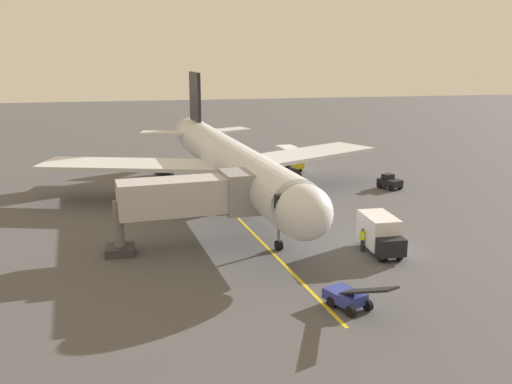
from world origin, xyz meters
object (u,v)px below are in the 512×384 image
ground_crew_marshaller (362,240)px  box_truck_rear_apron (381,234)px  airplane (229,161)px  belt_loader_portside (349,296)px  jet_bridge (197,197)px  tug_near_nose (390,182)px  box_truck_starboard_side (290,158)px

ground_crew_marshaller → box_truck_rear_apron: size_ratio=0.37×
airplane → belt_loader_portside: size_ratio=8.64×
jet_bridge → belt_loader_portside: bearing=120.7°
tug_near_nose → box_truck_starboard_side: box_truck_starboard_side is taller
ground_crew_marshaller → belt_loader_portside: bearing=64.3°
tug_near_nose → box_truck_rear_apron: (8.63, 17.94, 0.68)m
ground_crew_marshaller → tug_near_nose: size_ratio=0.63×
ground_crew_marshaller → tug_near_nose: bearing=-119.2°
box_truck_starboard_side → box_truck_rear_apron: bearing=88.1°
airplane → jet_bridge: 12.50m
box_truck_rear_apron → ground_crew_marshaller: bearing=-20.1°
airplane → box_truck_starboard_side: 17.13m
airplane → box_truck_rear_apron: 17.92m
ground_crew_marshaller → box_truck_rear_apron: (-1.17, 0.43, 0.50)m
airplane → box_truck_starboard_side: (-9.40, -14.07, -2.62)m
airplane → ground_crew_marshaller: 17.10m
airplane → ground_crew_marshaller: bearing=115.6°
box_truck_starboard_side → ground_crew_marshaller: bearing=85.8°
airplane → belt_loader_portside: airplane is taller
box_truck_starboard_side → box_truck_rear_apron: 29.68m
box_truck_starboard_side → jet_bridge: bearing=62.4°
tug_near_nose → box_truck_rear_apron: size_ratio=0.59×
airplane → box_truck_starboard_side: size_ratio=8.40×
tug_near_nose → belt_loader_portside: (14.00, 26.25, 0.01)m
airplane → box_truck_rear_apron: size_ratio=8.74×
jet_bridge → box_truck_rear_apron: jet_bridge is taller
tug_near_nose → box_truck_rear_apron: bearing=64.3°
jet_bridge → box_truck_starboard_side: bearing=-117.6°
belt_loader_portside → box_truck_starboard_side: bearing=-99.5°
belt_loader_portside → box_truck_rear_apron: 9.91m
jet_bridge → belt_loader_portside: 14.40m
jet_bridge → box_truck_starboard_side: size_ratio=2.40×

